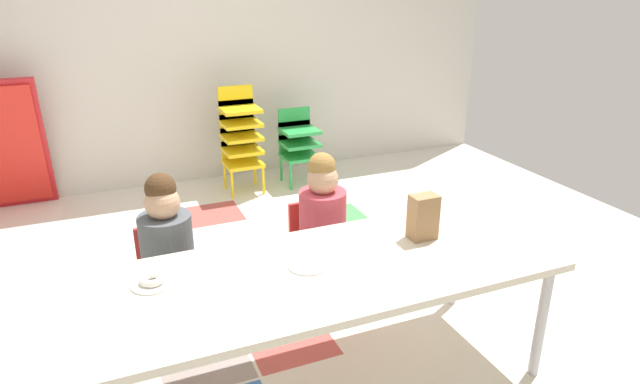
% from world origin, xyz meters
% --- Properties ---
extents(ground_plane, '(6.20, 4.55, 0.02)m').
position_xyz_m(ground_plane, '(-0.01, 0.00, -0.01)').
color(ground_plane, silver).
extents(back_wall, '(6.20, 0.10, 2.76)m').
position_xyz_m(back_wall, '(0.00, 2.27, 1.38)').
color(back_wall, beige).
rests_on(back_wall, ground_plane).
extents(craft_table, '(2.09, 0.79, 0.61)m').
position_xyz_m(craft_table, '(0.03, -0.82, 0.57)').
color(craft_table, beige).
rests_on(craft_table, ground_plane).
extents(seated_child_near_camera, '(0.33, 0.33, 0.92)m').
position_xyz_m(seated_child_near_camera, '(-0.54, -0.19, 0.55)').
color(seated_child_near_camera, red).
rests_on(seated_child_near_camera, ground_plane).
extents(seated_child_middle_seat, '(0.34, 0.34, 0.92)m').
position_xyz_m(seated_child_middle_seat, '(0.29, -0.19, 0.55)').
color(seated_child_middle_seat, red).
rests_on(seated_child_middle_seat, ground_plane).
extents(kid_chair_yellow_stack, '(0.32, 0.30, 0.92)m').
position_xyz_m(kid_chair_yellow_stack, '(0.37, 1.79, 0.52)').
color(kid_chair_yellow_stack, yellow).
rests_on(kid_chair_yellow_stack, ground_plane).
extents(kid_chair_green_stack, '(0.32, 0.30, 0.68)m').
position_xyz_m(kid_chair_green_stack, '(0.90, 1.79, 0.40)').
color(kid_chair_green_stack, green).
rests_on(kid_chair_green_stack, ground_plane).
extents(paper_bag_brown, '(0.13, 0.09, 0.22)m').
position_xyz_m(paper_bag_brown, '(0.59, -0.73, 0.72)').
color(paper_bag_brown, '#9E754C').
rests_on(paper_bag_brown, craft_table).
extents(paper_plate_near_edge, '(0.18, 0.18, 0.01)m').
position_xyz_m(paper_plate_near_edge, '(-0.66, -0.67, 0.62)').
color(paper_plate_near_edge, white).
rests_on(paper_plate_near_edge, craft_table).
extents(paper_plate_center_table, '(0.18, 0.18, 0.01)m').
position_xyz_m(paper_plate_center_table, '(-0.02, -0.77, 0.62)').
color(paper_plate_center_table, white).
rests_on(paper_plate_center_table, craft_table).
extents(donut_powdered_on_plate, '(0.10, 0.10, 0.03)m').
position_xyz_m(donut_powdered_on_plate, '(-0.66, -0.67, 0.64)').
color(donut_powdered_on_plate, white).
rests_on(donut_powdered_on_plate, craft_table).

